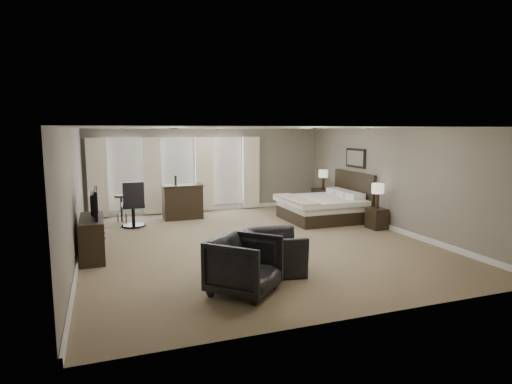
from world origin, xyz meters
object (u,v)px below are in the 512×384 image
object	(u,v)px
bar_counter	(183,202)
bar_stool_left	(122,208)
lamp_near	(378,196)
armchair_near	(274,245)
desk_chair	(133,204)
dresser	(92,238)
armchair_far	(244,263)
bed	(320,197)
tv	(91,214)
nightstand_near	(377,218)
lamp_far	(323,179)
nightstand_far	(323,199)
bar_stool_right	(178,205)

from	to	relation	value
bar_counter	bar_stool_left	xyz separation A→B (m)	(-1.69, 0.18, -0.13)
lamp_near	armchair_near	size ratio (longest dim) A/B	0.58
desk_chair	dresser	bearing A→B (deg)	68.00
lamp_near	desk_chair	distance (m)	6.42
armchair_far	armchair_near	bearing A→B (deg)	-0.82
bed	bar_counter	world-z (taller)	bed
tv	desk_chair	size ratio (longest dim) A/B	0.82
lamp_near	bar_stool_left	bearing A→B (deg)	152.96
nightstand_near	armchair_near	world-z (taller)	armchair_near
nightstand_near	bed	bearing A→B (deg)	121.54
nightstand_near	lamp_far	bearing A→B (deg)	90.00
tv	armchair_near	distance (m)	3.73
armchair_near	bar_stool_left	world-z (taller)	armchair_near
armchair_far	tv	bearing A→B (deg)	84.25
lamp_far	dresser	size ratio (longest dim) A/B	0.43
bar_stool_left	desk_chair	world-z (taller)	desk_chair
dresser	bar_stool_left	xyz separation A→B (m)	(0.71, 3.41, -0.04)
bar_stool_left	armchair_far	bearing A→B (deg)	-75.86
nightstand_far	dresser	world-z (taller)	dresser
bed	bar_stool_right	bearing A→B (deg)	152.81
nightstand_near	armchair_far	size ratio (longest dim) A/B	0.54
nightstand_far	armchair_far	bearing A→B (deg)	-127.98
bar_counter	bar_stool_left	size ratio (longest dim) A/B	1.53
tv	armchair_far	world-z (taller)	armchair_far
armchair_near	desk_chair	bearing A→B (deg)	34.27
desk_chair	tv	bearing A→B (deg)	68.00
armchair_far	desk_chair	size ratio (longest dim) A/B	0.81
lamp_far	bar_stool_right	bearing A→B (deg)	174.28
nightstand_near	lamp_near	world-z (taller)	lamp_near
bar_counter	bar_stool_left	bearing A→B (deg)	173.93
tv	armchair_near	bearing A→B (deg)	-122.78
nightstand_far	bar_stool_right	xyz separation A→B (m)	(-4.61, 0.46, 0.01)
armchair_far	nightstand_far	bearing A→B (deg)	7.31
dresser	bar_stool_right	xyz separation A→B (m)	(2.31, 3.60, -0.06)
bed	armchair_near	world-z (taller)	bed
armchair_near	armchair_far	world-z (taller)	armchair_far
nightstand_far	dresser	bearing A→B (deg)	-155.63
tv	bar_stool_left	xyz separation A→B (m)	(0.71, 3.41, -0.51)
armchair_near	bar_stool_left	xyz separation A→B (m)	(-2.41, 5.41, -0.11)
bed	dresser	size ratio (longest dim) A/B	1.49
dresser	bar_stool_right	size ratio (longest dim) A/B	2.04
bed	bar_stool_right	distance (m)	4.20
nightstand_far	tv	size ratio (longest dim) A/B	0.67
lamp_far	bar_counter	xyz separation A→B (m)	(-4.53, 0.09, -0.48)
nightstand_far	tv	bearing A→B (deg)	-155.63
dresser	bar_stool_right	world-z (taller)	dresser
nightstand_near	tv	xyz separation A→B (m)	(-6.92, -0.23, 0.62)
lamp_far	armchair_far	size ratio (longest dim) A/B	0.62
bar_stool_right	bed	bearing A→B (deg)	-27.19
tv	bar_counter	bearing A→B (deg)	-36.57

